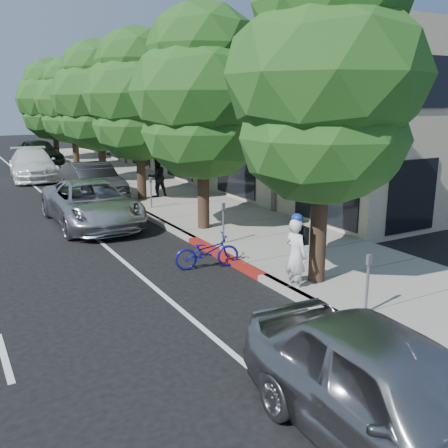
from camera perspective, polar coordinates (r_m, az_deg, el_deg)
ground at (r=13.59m, az=2.08°, el=-5.13°), size 120.00×120.00×0.00m
sidewalk at (r=21.43m, az=-3.91°, el=2.17°), size 4.60×56.00×0.15m
curb at (r=20.56m, az=-9.70°, el=1.50°), size 0.30×56.00×0.15m
curb_red_segment at (r=14.38m, az=-0.01°, el=-3.71°), size 0.32×4.00×0.15m
storefront_building at (r=33.24m, az=-0.10°, el=12.34°), size 10.00×36.00×7.00m
street_tree_0 at (r=11.76m, az=11.52°, el=15.70°), size 4.64×4.64×7.81m
street_tree_1 at (r=16.77m, az=-2.48°, el=14.54°), size 4.78×4.78×7.53m
street_tree_2 at (r=22.28m, az=-9.77°, el=14.17°), size 4.71×4.71×7.50m
street_tree_3 at (r=27.99m, az=-14.13°, el=13.88°), size 5.02×5.02×7.58m
street_tree_4 at (r=33.80m, az=-16.96°, el=13.27°), size 4.60×4.60×7.17m
street_tree_5 at (r=39.66m, az=-18.98°, el=13.23°), size 5.28×5.28×7.45m
cyclist at (r=11.89m, az=8.21°, el=-3.55°), size 0.48×0.69×1.79m
bicycle at (r=13.50m, az=-1.95°, el=-3.17°), size 1.87×1.01×0.93m
silver_suv at (r=18.73m, az=-14.93°, el=2.29°), size 2.68×5.79×1.61m
dark_sedan at (r=23.67m, az=-14.82°, el=4.73°), size 1.98×5.13×1.67m
white_pickup at (r=30.98m, az=-21.01°, el=6.40°), size 2.83×6.05×1.71m
dark_suv_far at (r=37.69m, az=-20.37°, el=7.71°), size 2.81×5.50×1.79m
near_car_a at (r=6.91m, az=18.94°, el=-18.31°), size 2.18×5.01×1.68m
pedestrian at (r=22.97m, az=-7.66°, el=5.36°), size 0.91×0.73×1.81m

